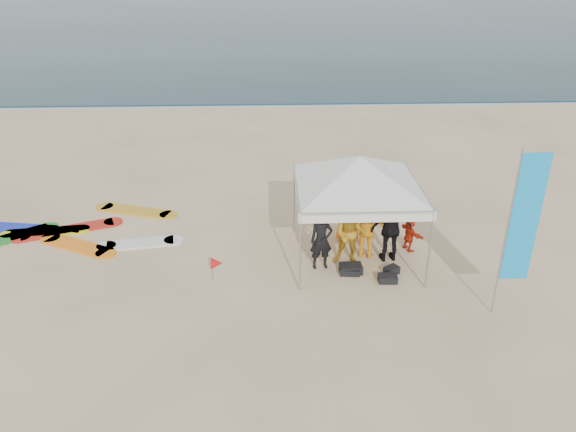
% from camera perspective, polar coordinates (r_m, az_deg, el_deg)
% --- Properties ---
extents(ground, '(120.00, 120.00, 0.00)m').
position_cam_1_polar(ground, '(12.81, -4.33, -10.06)').
color(ground, beige).
rests_on(ground, ground).
extents(ocean, '(160.00, 84.00, 0.08)m').
position_cam_1_polar(ocean, '(70.74, -2.76, 19.96)').
color(ocean, '#0C2633').
rests_on(ocean, ground).
extents(shoreline_foam, '(160.00, 1.20, 0.01)m').
position_cam_1_polar(shoreline_foam, '(29.52, -3.24, 11.25)').
color(shoreline_foam, silver).
rests_on(shoreline_foam, ground).
extents(person_black_a, '(0.62, 0.45, 1.58)m').
position_cam_1_polar(person_black_a, '(14.15, 3.40, -2.47)').
color(person_black_a, black).
rests_on(person_black_a, ground).
extents(person_yellow, '(0.96, 0.81, 1.74)m').
position_cam_1_polar(person_yellow, '(14.35, 6.37, -1.79)').
color(person_yellow, '#BC8A1A').
rests_on(person_yellow, ground).
extents(person_orange_a, '(1.41, 1.03, 1.96)m').
position_cam_1_polar(person_orange_a, '(14.72, 8.07, -0.66)').
color(person_orange_a, orange).
rests_on(person_orange_a, ground).
extents(person_black_b, '(1.13, 0.58, 1.84)m').
position_cam_1_polar(person_black_b, '(14.64, 10.45, -1.25)').
color(person_black_b, black).
rests_on(person_black_b, ground).
extents(person_orange_b, '(0.87, 0.60, 1.71)m').
position_cam_1_polar(person_orange_b, '(15.52, 6.15, 0.42)').
color(person_orange_b, '#FF6116').
rests_on(person_orange_b, ground).
extents(person_seated, '(0.61, 0.95, 0.98)m').
position_cam_1_polar(person_seated, '(15.42, 12.25, -1.75)').
color(person_seated, red).
rests_on(person_seated, ground).
extents(canopy_tent, '(4.31, 4.31, 3.25)m').
position_cam_1_polar(canopy_tent, '(13.87, 7.28, 6.03)').
color(canopy_tent, '#A5A5A8').
rests_on(canopy_tent, ground).
extents(feather_flag, '(0.66, 0.04, 3.92)m').
position_cam_1_polar(feather_flag, '(12.67, 22.74, -0.44)').
color(feather_flag, '#A5A5A8').
rests_on(feather_flag, ground).
extents(marker_pennant, '(0.28, 0.28, 0.64)m').
position_cam_1_polar(marker_pennant, '(13.81, -7.24, -4.81)').
color(marker_pennant, '#A5A5A8').
rests_on(marker_pennant, ground).
extents(gear_pile, '(1.54, 0.82, 0.22)m').
position_cam_1_polar(gear_pile, '(14.28, 7.77, -5.59)').
color(gear_pile, black).
rests_on(gear_pile, ground).
extents(surfboard_spread, '(5.67, 3.46, 0.07)m').
position_cam_1_polar(surfboard_spread, '(17.31, -20.89, -1.45)').
color(surfboard_spread, yellow).
rests_on(surfboard_spread, ground).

